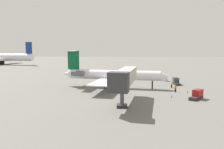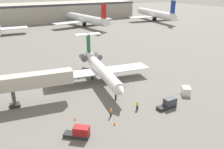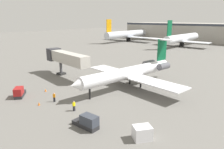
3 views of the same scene
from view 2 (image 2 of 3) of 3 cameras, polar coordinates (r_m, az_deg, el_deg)
ground_plane at (r=55.96m, az=-0.53°, el=-1.44°), size 400.00×400.00×0.10m
regional_jet at (r=54.69m, az=-3.20°, el=1.81°), size 25.24×28.14×9.61m
jet_bridge at (r=45.94m, az=-21.17°, el=-1.72°), size 16.37×5.38×6.53m
ground_crew_marshaller at (r=40.66m, az=-0.30°, el=-9.54°), size 0.46×0.47×1.69m
ground_crew_loader at (r=43.12m, az=6.42°, el=-7.73°), size 0.26×0.40×1.69m
baggage_tug_lead at (r=44.78m, az=14.06°, el=-7.14°), size 4.01×1.44×1.90m
baggage_tug_trailing at (r=36.14m, az=-8.26°, el=-14.30°), size 3.98×3.62×1.90m
cargo_container_uld at (r=50.91m, az=18.15°, el=-3.93°), size 2.65×2.75×1.70m
traffic_cone_near at (r=40.56m, az=-9.35°, el=-10.92°), size 0.36×0.36×0.55m
traffic_cone_mid at (r=38.76m, az=0.65°, el=-12.29°), size 0.36×0.36×0.55m
terminal_building at (r=154.31m, az=-20.72°, el=14.28°), size 141.00×25.59×11.07m
parked_airliner_centre at (r=131.65m, az=-7.02°, el=13.86°), size 36.30×42.80×13.44m
parked_airliner_east_mid at (r=154.01m, az=10.79°, el=14.83°), size 35.05×41.34×13.70m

